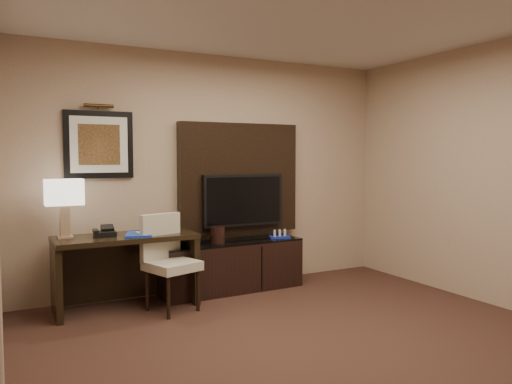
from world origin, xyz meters
TOP-DOWN VIEW (x-y plane):
  - floor at (0.00, 0.00)m, footprint 4.50×5.00m
  - wall_back at (0.00, 2.50)m, footprint 4.50×0.01m
  - desk at (-1.13, 2.10)m, footprint 1.39×0.62m
  - credenza at (0.09, 2.20)m, footprint 1.66×0.52m
  - tv_wall_panel at (0.30, 2.44)m, footprint 1.50×0.12m
  - tv at (0.30, 2.34)m, footprint 1.00×0.08m
  - artwork at (-1.30, 2.48)m, footprint 0.70×0.04m
  - picture_light at (-1.30, 2.44)m, footprint 0.04×0.04m
  - desk_chair at (-0.75, 1.78)m, footprint 0.58×0.63m
  - table_lamp at (-1.68, 2.20)m, footprint 0.36×0.23m
  - desk_phone at (-1.33, 2.12)m, footprint 0.21×0.19m
  - blue_folder at (-1.01, 2.02)m, footprint 0.35×0.41m
  - book at (-1.02, 2.03)m, footprint 0.18×0.02m
  - water_bottle at (-0.78, 2.18)m, footprint 0.07×0.07m
  - ice_bucket at (-0.10, 2.17)m, footprint 0.20×0.20m
  - minibar_tray at (0.70, 2.16)m, footprint 0.27×0.21m

SIDE VIEW (x-z plane):
  - floor at x=0.00m, z-range -0.01..0.00m
  - credenza at x=0.09m, z-range 0.00..0.57m
  - desk at x=-1.13m, z-range 0.00..0.74m
  - desk_chair at x=-0.75m, z-range 0.00..0.93m
  - minibar_tray at x=0.70m, z-range 0.57..0.65m
  - ice_bucket at x=-0.10m, z-range 0.57..0.75m
  - blue_folder at x=-1.01m, z-range 0.74..0.76m
  - desk_phone at x=-1.33m, z-range 0.74..0.84m
  - water_bottle at x=-0.78m, z-range 0.74..0.91m
  - book at x=-1.02m, z-range 0.74..0.98m
  - tv at x=0.30m, z-range 0.72..1.32m
  - table_lamp at x=-1.68m, z-range 0.74..1.31m
  - tv_wall_panel at x=0.30m, z-range 0.62..1.92m
  - wall_back at x=0.00m, z-range 0.00..2.70m
  - artwork at x=-1.30m, z-range 1.30..2.00m
  - picture_light at x=-1.30m, z-range 1.90..2.20m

